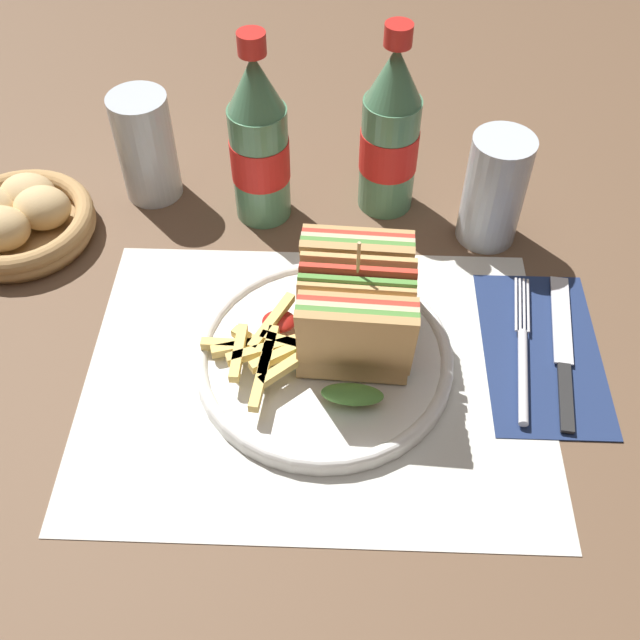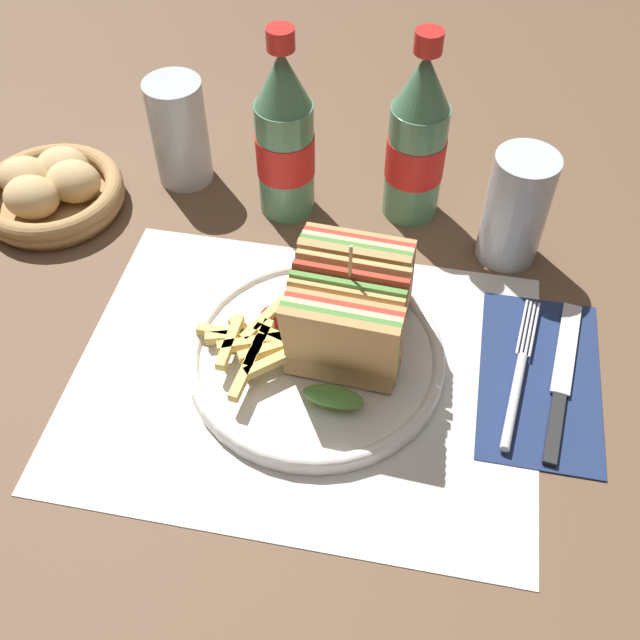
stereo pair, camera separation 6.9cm
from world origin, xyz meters
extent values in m
plane|color=brown|center=(0.00, 0.00, 0.00)|extent=(4.00, 4.00, 0.00)
cube|color=silver|center=(-0.02, -0.02, 0.00)|extent=(0.43, 0.33, 0.00)
cylinder|color=white|center=(-0.01, 0.00, 0.01)|extent=(0.24, 0.24, 0.01)
torus|color=white|center=(-0.01, 0.00, 0.01)|extent=(0.24, 0.24, 0.01)
cube|color=tan|center=(0.02, -0.03, 0.07)|extent=(0.10, 0.04, 0.10)
cube|color=#518E3D|center=(0.02, -0.03, 0.07)|extent=(0.10, 0.04, 0.10)
cube|color=beige|center=(0.02, -0.02, 0.07)|extent=(0.10, 0.04, 0.10)
cube|color=red|center=(0.02, -0.01, 0.07)|extent=(0.10, 0.04, 0.10)
cube|color=tan|center=(0.02, -0.01, 0.07)|extent=(0.10, 0.04, 0.10)
ellipsoid|color=#518E3D|center=(0.02, -0.06, 0.03)|extent=(0.06, 0.02, 0.02)
cube|color=tan|center=(0.02, -0.02, 0.07)|extent=(0.10, 0.04, 0.10)
cube|color=#518E3D|center=(0.02, -0.01, 0.07)|extent=(0.10, 0.04, 0.10)
cube|color=beige|center=(0.02, 0.00, 0.07)|extent=(0.10, 0.04, 0.10)
cube|color=red|center=(0.02, 0.00, 0.07)|extent=(0.10, 0.04, 0.10)
cube|color=tan|center=(0.02, 0.01, 0.07)|extent=(0.10, 0.04, 0.10)
ellipsoid|color=#518E3D|center=(0.02, -0.02, 0.03)|extent=(0.06, 0.02, 0.02)
cube|color=tan|center=(0.02, 0.05, 0.07)|extent=(0.10, 0.04, 0.10)
cube|color=#518E3D|center=(0.02, 0.05, 0.07)|extent=(0.10, 0.04, 0.10)
cube|color=beige|center=(0.02, 0.06, 0.07)|extent=(0.10, 0.04, 0.10)
cube|color=red|center=(0.02, 0.07, 0.07)|extent=(0.10, 0.04, 0.10)
cube|color=tan|center=(0.02, 0.08, 0.07)|extent=(0.10, 0.04, 0.10)
ellipsoid|color=#518E3D|center=(0.02, 0.03, 0.03)|extent=(0.06, 0.02, 0.02)
cylinder|color=tan|center=(0.02, 0.01, 0.09)|extent=(0.00, 0.00, 0.13)
cube|color=#E5C166|center=(-0.09, 0.00, 0.02)|extent=(0.07, 0.01, 0.01)
cube|color=#E5C166|center=(-0.07, 0.00, 0.02)|extent=(0.06, 0.04, 0.01)
cube|color=#E5C166|center=(-0.08, 0.00, 0.02)|extent=(0.07, 0.03, 0.01)
cube|color=#E5C166|center=(-0.06, -0.01, 0.03)|extent=(0.02, 0.06, 0.01)
cube|color=#E5C166|center=(-0.07, -0.01, 0.03)|extent=(0.07, 0.03, 0.01)
cube|color=#E5C166|center=(-0.07, -0.04, 0.03)|extent=(0.02, 0.07, 0.01)
cube|color=#E5C166|center=(-0.05, -0.01, 0.03)|extent=(0.06, 0.04, 0.01)
cube|color=#E5C166|center=(-0.04, -0.01, 0.03)|extent=(0.07, 0.03, 0.01)
cube|color=#E5C166|center=(-0.09, -0.02, 0.03)|extent=(0.01, 0.06, 0.01)
cube|color=#E5C166|center=(-0.06, 0.02, 0.03)|extent=(0.04, 0.07, 0.01)
cube|color=#E5C166|center=(-0.04, -0.02, 0.03)|extent=(0.06, 0.06, 0.01)
ellipsoid|color=maroon|center=(-0.06, 0.03, 0.03)|extent=(0.03, 0.03, 0.01)
cube|color=navy|center=(0.20, 0.02, 0.00)|extent=(0.11, 0.20, 0.00)
cylinder|color=silver|center=(0.17, -0.01, 0.01)|extent=(0.02, 0.11, 0.01)
cylinder|color=silver|center=(0.18, 0.08, 0.01)|extent=(0.01, 0.07, 0.00)
cylinder|color=silver|center=(0.18, 0.08, 0.01)|extent=(0.01, 0.07, 0.00)
cylinder|color=silver|center=(0.19, 0.07, 0.01)|extent=(0.01, 0.07, 0.00)
cylinder|color=silver|center=(0.19, 0.07, 0.01)|extent=(0.01, 0.07, 0.00)
cube|color=black|center=(0.21, -0.03, 0.01)|extent=(0.02, 0.08, 0.00)
cube|color=silver|center=(0.22, 0.06, 0.01)|extent=(0.03, 0.12, 0.00)
cylinder|color=#4C7F5B|center=(-0.09, 0.22, 0.07)|extent=(0.06, 0.06, 0.13)
cylinder|color=red|center=(-0.09, 0.22, 0.07)|extent=(0.06, 0.06, 0.05)
cone|color=#4C7F5B|center=(-0.09, 0.22, 0.16)|extent=(0.06, 0.06, 0.06)
cylinder|color=red|center=(-0.09, 0.22, 0.21)|extent=(0.03, 0.03, 0.02)
cylinder|color=#4C7F5B|center=(0.05, 0.24, 0.07)|extent=(0.06, 0.06, 0.13)
cylinder|color=red|center=(0.05, 0.24, 0.07)|extent=(0.06, 0.06, 0.05)
cone|color=#4C7F5B|center=(0.05, 0.24, 0.16)|extent=(0.06, 0.06, 0.06)
cylinder|color=red|center=(0.05, 0.24, 0.21)|extent=(0.03, 0.03, 0.02)
cylinder|color=silver|center=(0.16, 0.19, 0.06)|extent=(0.06, 0.06, 0.13)
cylinder|color=black|center=(0.16, 0.19, 0.02)|extent=(0.06, 0.06, 0.04)
cylinder|color=silver|center=(-0.22, 0.25, 0.06)|extent=(0.06, 0.06, 0.13)
cylinder|color=black|center=(-0.22, 0.25, 0.02)|extent=(0.06, 0.06, 0.04)
cylinder|color=#AD8451|center=(-0.35, 0.17, 0.01)|extent=(0.15, 0.15, 0.01)
torus|color=#AD8451|center=(-0.35, 0.17, 0.01)|extent=(0.16, 0.16, 0.02)
torus|color=#AD8451|center=(-0.35, 0.17, 0.02)|extent=(0.16, 0.16, 0.02)
ellipsoid|color=tan|center=(-0.32, 0.17, 0.03)|extent=(0.06, 0.05, 0.05)
ellipsoid|color=tan|center=(-0.34, 0.19, 0.03)|extent=(0.06, 0.05, 0.05)
ellipsoid|color=tan|center=(-0.38, 0.17, 0.03)|extent=(0.06, 0.05, 0.05)
ellipsoid|color=tan|center=(-0.36, 0.14, 0.03)|extent=(0.06, 0.05, 0.05)
camera|label=1|loc=(0.00, -0.43, 0.57)|focal=42.00mm
camera|label=2|loc=(0.07, -0.42, 0.57)|focal=42.00mm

